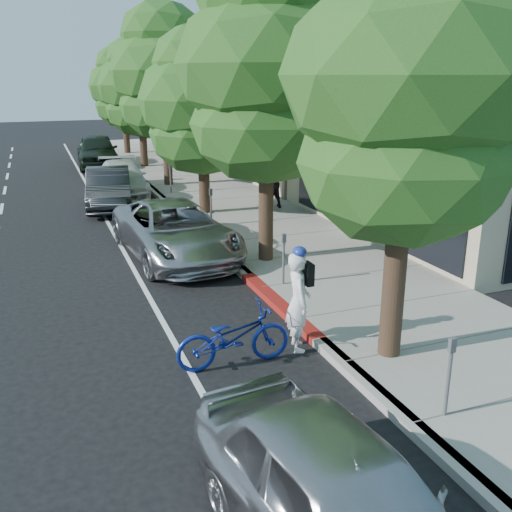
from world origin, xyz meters
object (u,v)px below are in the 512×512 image
street_tree_0 (410,83)px  bicycle (234,337)px  street_tree_5 (123,87)px  white_pickup (122,179)px  near_car_a (341,506)px  street_tree_1 (267,70)px  dark_sedan (109,188)px  street_tree_4 (140,87)px  street_tree_3 (164,73)px  silver_suv (175,231)px  dark_suv_far (97,151)px  street_tree_2 (202,102)px  cyclist (298,302)px  pedestrian (270,183)px

street_tree_0 → bicycle: size_ratio=3.67×
street_tree_5 → white_pickup: bearing=-99.9°
near_car_a → street_tree_1: bearing=65.2°
street_tree_0 → dark_sedan: bearing=101.9°
street_tree_1 → white_pickup: street_tree_1 is taller
street_tree_0 → street_tree_4: (0.00, 24.00, -0.50)m
street_tree_3 → silver_suv: size_ratio=1.45×
dark_sedan → street_tree_4: bearing=78.7°
street_tree_5 → dark_suv_far: 6.10m
street_tree_3 → street_tree_5: size_ratio=1.17×
white_pickup → near_car_a: (-0.84, -20.72, 0.05)m
street_tree_5 → dark_sedan: bearing=-101.5°
street_tree_0 → near_car_a: size_ratio=1.71×
bicycle → dark_suv_far: dark_suv_far is taller
street_tree_3 → near_car_a: (-3.10, -21.72, -4.28)m
street_tree_3 → near_car_a: size_ratio=1.80×
street_tree_3 → white_pickup: (-2.26, -1.00, -4.33)m
street_tree_5 → street_tree_4: bearing=-90.0°
white_pickup → dark_suv_far: (-0.10, 8.47, 0.20)m
street_tree_2 → cyclist: size_ratio=3.53×
street_tree_2 → pedestrian: bearing=-6.7°
silver_suv → white_pickup: bearing=86.3°
street_tree_1 → street_tree_5: street_tree_1 is taller
street_tree_4 → pedestrian: (2.48, -12.29, -3.24)m
street_tree_5 → pedestrian: bearing=-82.3°
dark_suv_far → pedestrian: 14.59m
cyclist → dark_suv_far: bearing=16.0°
street_tree_2 → street_tree_5: (-0.00, 18.00, 0.16)m
pedestrian → bicycle: bearing=49.5°
cyclist → pedestrian: 11.33m
street_tree_2 → silver_suv: size_ratio=1.20×
street_tree_3 → cyclist: bearing=-94.5°
street_tree_5 → cyclist: 29.17m
street_tree_2 → bicycle: bearing=-103.6°
near_car_a → street_tree_4: bearing=76.5°
bicycle → silver_suv: size_ratio=0.37×
cyclist → dark_sedan: cyclist is taller
street_tree_4 → street_tree_5: street_tree_4 is taller
near_car_a → street_tree_5: bearing=77.6°
street_tree_1 → white_pickup: (-2.26, 11.00, -4.41)m
street_tree_2 → near_car_a: 16.36m
street_tree_0 → silver_suv: street_tree_0 is taller
street_tree_3 → cyclist: (-1.35, -16.95, -4.09)m
street_tree_0 → street_tree_5: street_tree_0 is taller
dark_suv_far → near_car_a: 29.20m
street_tree_3 → silver_suv: (-2.17, -10.50, -4.27)m
cyclist → silver_suv: size_ratio=0.34×
street_tree_0 → dark_suv_far: size_ratio=1.44×
street_tree_0 → near_car_a: (-3.10, -3.72, -4.11)m
street_tree_1 → cyclist: 6.61m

